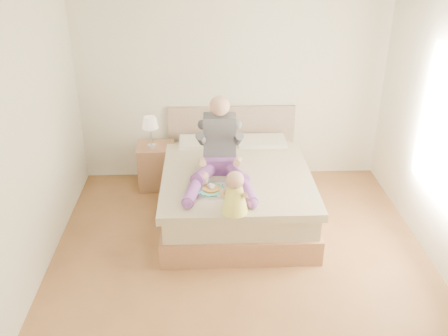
{
  "coord_description": "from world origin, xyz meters",
  "views": [
    {
      "loc": [
        -0.34,
        -4.17,
        3.22
      ],
      "look_at": [
        -0.16,
        0.64,
        0.81
      ],
      "focal_mm": 40.0,
      "sensor_mm": 36.0,
      "label": 1
    }
  ],
  "objects_px": {
    "bed": "(235,188)",
    "adult": "(220,154)",
    "tray": "(220,188)",
    "baby": "(235,195)",
    "nightstand": "(157,166)"
  },
  "relations": [
    {
      "from": "nightstand",
      "to": "tray",
      "type": "height_order",
      "value": "tray"
    },
    {
      "from": "baby",
      "to": "bed",
      "type": "bearing_deg",
      "value": 108.47
    },
    {
      "from": "adult",
      "to": "nightstand",
      "type": "bearing_deg",
      "value": 133.3
    },
    {
      "from": "bed",
      "to": "adult",
      "type": "xyz_separation_m",
      "value": [
        -0.19,
        -0.23,
        0.56
      ]
    },
    {
      "from": "tray",
      "to": "baby",
      "type": "bearing_deg",
      "value": -76.2
    },
    {
      "from": "bed",
      "to": "adult",
      "type": "distance_m",
      "value": 0.64
    },
    {
      "from": "tray",
      "to": "adult",
      "type": "bearing_deg",
      "value": 83.86
    },
    {
      "from": "nightstand",
      "to": "baby",
      "type": "distance_m",
      "value": 1.99
    },
    {
      "from": "bed",
      "to": "baby",
      "type": "relative_size",
      "value": 4.91
    },
    {
      "from": "bed",
      "to": "tray",
      "type": "height_order",
      "value": "bed"
    },
    {
      "from": "tray",
      "to": "baby",
      "type": "xyz_separation_m",
      "value": [
        0.14,
        -0.41,
        0.15
      ]
    },
    {
      "from": "adult",
      "to": "tray",
      "type": "xyz_separation_m",
      "value": [
        -0.01,
        -0.36,
        -0.24
      ]
    },
    {
      "from": "nightstand",
      "to": "tray",
      "type": "bearing_deg",
      "value": -60.92
    },
    {
      "from": "bed",
      "to": "tray",
      "type": "relative_size",
      "value": 4.35
    },
    {
      "from": "tray",
      "to": "baby",
      "type": "relative_size",
      "value": 1.13
    }
  ]
}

